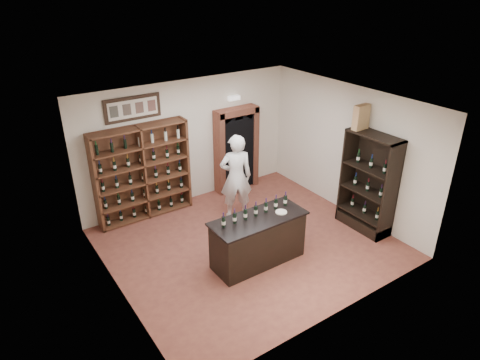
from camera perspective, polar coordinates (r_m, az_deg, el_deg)
name	(u,v)px	position (r m, az deg, el deg)	size (l,w,h in m)	color
floor	(248,243)	(9.12, 1.13, -8.45)	(5.50, 5.50, 0.00)	brown
ceiling	(250,105)	(7.83, 1.32, 9.99)	(5.50, 5.50, 0.00)	white
wall_back	(189,142)	(10.34, -6.84, 5.06)	(5.50, 0.04, 3.00)	silver
wall_left	(112,221)	(7.31, -16.74, -5.22)	(0.04, 5.00, 3.00)	silver
wall_right	(347,150)	(10.08, 14.12, 3.89)	(0.04, 5.00, 3.00)	silver
wine_shelf	(142,172)	(9.87, -12.93, 1.00)	(2.20, 0.38, 2.20)	#592F1E
framed_picture	(133,108)	(9.49, -14.12, 9.26)	(1.25, 0.04, 0.52)	black
arched_doorway	(236,147)	(10.92, -0.51, 4.37)	(1.17, 0.35, 2.17)	black
emergency_light	(234,98)	(10.59, -0.81, 10.88)	(0.30, 0.10, 0.10)	white
tasting_counter	(258,240)	(8.34, 2.42, -8.01)	(1.88, 0.78, 1.00)	black
counter_bottle_0	(224,222)	(7.73, -2.21, -5.60)	(0.07, 0.07, 0.30)	black
counter_bottle_1	(235,218)	(7.84, -0.72, -5.09)	(0.07, 0.07, 0.30)	black
counter_bottle_2	(245,214)	(7.96, 0.72, -4.59)	(0.07, 0.07, 0.30)	black
counter_bottle_3	(256,211)	(8.08, 2.12, -4.10)	(0.07, 0.07, 0.30)	black
counter_bottle_4	(266,207)	(8.21, 3.48, -3.62)	(0.07, 0.07, 0.30)	black
counter_bottle_5	(276,204)	(8.34, 4.79, -3.16)	(0.07, 0.07, 0.30)	black
counter_bottle_6	(285,200)	(8.47, 6.06, -2.71)	(0.07, 0.07, 0.30)	black
side_cabinet	(367,197)	(9.71, 16.61, -2.17)	(0.48, 1.20, 2.20)	black
shopkeeper	(236,177)	(9.61, -0.55, 0.39)	(0.73, 0.48, 2.01)	silver
plate	(281,212)	(8.26, 5.52, -4.27)	(0.22, 0.22, 0.02)	beige
wine_crate	(361,117)	(9.26, 15.85, 8.06)	(0.37, 0.15, 0.52)	tan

